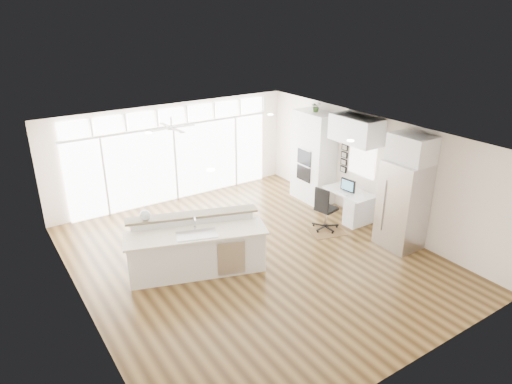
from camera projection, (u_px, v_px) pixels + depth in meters
floor at (252, 258)px, 9.97m from camera, size 7.00×8.00×0.02m
ceiling at (252, 138)px, 8.94m from camera, size 7.00×8.00×0.02m
wall_back at (173, 153)px, 12.54m from camera, size 7.00×0.04×2.70m
wall_front at (408, 297)px, 6.37m from camera, size 7.00×0.04×2.70m
wall_left at (78, 247)px, 7.67m from camera, size 0.04×8.00×2.70m
wall_right at (371, 170)px, 11.23m from camera, size 0.04×8.00×2.70m
glass_wall at (175, 163)px, 12.61m from camera, size 5.80×0.06×2.08m
transom_row at (172, 116)px, 12.10m from camera, size 5.90×0.06×0.40m
desk_window at (362, 159)px, 11.37m from camera, size 0.04×0.85×0.85m
ceiling_fan at (171, 124)px, 10.92m from camera, size 1.16×1.16×0.32m
recessed_lights at (247, 137)px, 9.10m from camera, size 3.40×3.00×0.02m
oven_cabinet at (314, 157)px, 12.49m from camera, size 0.64×1.20×2.50m
desk_nook at (349, 205)px, 11.65m from camera, size 0.72×1.30×0.76m
upper_cabinets at (356, 130)px, 10.91m from camera, size 0.64×1.30×0.64m
refrigerator at (403, 205)px, 10.13m from camera, size 0.76×0.90×2.00m
fridge_cabinet at (412, 148)px, 9.66m from camera, size 0.64×0.90×0.60m
framed_photos at (344, 158)px, 11.90m from camera, size 0.06×0.22×0.80m
kitchen_island at (197, 248)px, 9.22m from camera, size 3.02×1.91×1.12m
rug at (328, 232)px, 11.07m from camera, size 0.94×0.78×0.01m
office_chair at (326, 208)px, 11.04m from camera, size 0.67×0.64×1.10m
fishbowl at (145, 215)px, 9.10m from camera, size 0.25×0.25×0.21m
monitor at (348, 185)px, 11.39m from camera, size 0.12×0.43×0.36m
keyboard at (343, 193)px, 11.37m from camera, size 0.17×0.34×0.02m
potted_plant at (316, 108)px, 11.97m from camera, size 0.26×0.29×0.22m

